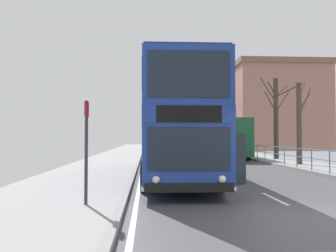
{
  "coord_description": "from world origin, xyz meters",
  "views": [
    {
      "loc": [
        -3.66,
        -7.21,
        1.78
      ],
      "look_at": [
        -2.95,
        4.65,
        2.16
      ],
      "focal_mm": 36.96,
      "sensor_mm": 36.0,
      "label": 1
    }
  ],
  "objects_px": {
    "bare_tree_far_01": "(299,122)",
    "background_building_01": "(273,108)",
    "double_decker_bus_main": "(176,125)",
    "bare_tree_far_00": "(223,123)",
    "bare_tree_far_02": "(276,116)",
    "bus_stop_sign_near": "(86,140)",
    "background_bus_far_lane": "(223,137)"
  },
  "relations": [
    {
      "from": "double_decker_bus_main",
      "to": "background_building_01",
      "type": "height_order",
      "value": "background_building_01"
    },
    {
      "from": "background_bus_far_lane",
      "to": "bus_stop_sign_near",
      "type": "bearing_deg",
      "value": -111.15
    },
    {
      "from": "bus_stop_sign_near",
      "to": "double_decker_bus_main",
      "type": "bearing_deg",
      "value": 64.92
    },
    {
      "from": "double_decker_bus_main",
      "to": "bare_tree_far_01",
      "type": "height_order",
      "value": "bare_tree_far_01"
    },
    {
      "from": "background_bus_far_lane",
      "to": "bare_tree_far_02",
      "type": "relative_size",
      "value": 1.55
    },
    {
      "from": "bare_tree_far_01",
      "to": "background_building_01",
      "type": "xyz_separation_m",
      "value": [
        8.73,
        27.84,
        3.32
      ]
    },
    {
      "from": "background_building_01",
      "to": "bare_tree_far_01",
      "type": "bearing_deg",
      "value": -107.4
    },
    {
      "from": "background_bus_far_lane",
      "to": "bus_stop_sign_near",
      "type": "xyz_separation_m",
      "value": [
        -7.97,
        -20.61,
        -0.04
      ]
    },
    {
      "from": "background_building_01",
      "to": "bus_stop_sign_near",
      "type": "bearing_deg",
      "value": -116.04
    },
    {
      "from": "bus_stop_sign_near",
      "to": "bare_tree_far_01",
      "type": "relative_size",
      "value": 0.5
    },
    {
      "from": "double_decker_bus_main",
      "to": "background_bus_far_lane",
      "type": "xyz_separation_m",
      "value": [
        5.32,
        14.95,
        -0.53
      ]
    },
    {
      "from": "bare_tree_far_00",
      "to": "background_building_01",
      "type": "bearing_deg",
      "value": 25.72
    },
    {
      "from": "background_bus_far_lane",
      "to": "bare_tree_far_01",
      "type": "bearing_deg",
      "value": -72.94
    },
    {
      "from": "bare_tree_far_02",
      "to": "background_building_01",
      "type": "relative_size",
      "value": 0.5
    },
    {
      "from": "bare_tree_far_01",
      "to": "bare_tree_far_02",
      "type": "relative_size",
      "value": 0.81
    },
    {
      "from": "bus_stop_sign_near",
      "to": "bare_tree_far_00",
      "type": "bearing_deg",
      "value": 72.55
    },
    {
      "from": "background_bus_far_lane",
      "to": "background_building_01",
      "type": "height_order",
      "value": "background_building_01"
    },
    {
      "from": "bus_stop_sign_near",
      "to": "bare_tree_far_02",
      "type": "height_order",
      "value": "bare_tree_far_02"
    },
    {
      "from": "bare_tree_far_02",
      "to": "background_building_01",
      "type": "bearing_deg",
      "value": 70.17
    },
    {
      "from": "double_decker_bus_main",
      "to": "bare_tree_far_00",
      "type": "height_order",
      "value": "bare_tree_far_00"
    },
    {
      "from": "bare_tree_far_02",
      "to": "background_building_01",
      "type": "xyz_separation_m",
      "value": [
        8.15,
        22.61,
        2.62
      ]
    },
    {
      "from": "double_decker_bus_main",
      "to": "bus_stop_sign_near",
      "type": "bearing_deg",
      "value": -115.08
    },
    {
      "from": "double_decker_bus_main",
      "to": "bare_tree_far_00",
      "type": "xyz_separation_m",
      "value": [
        8.59,
        30.1,
        1.37
      ]
    },
    {
      "from": "background_bus_far_lane",
      "to": "double_decker_bus_main",
      "type": "bearing_deg",
      "value": -109.6
    },
    {
      "from": "double_decker_bus_main",
      "to": "bus_stop_sign_near",
      "type": "height_order",
      "value": "double_decker_bus_main"
    },
    {
      "from": "background_bus_far_lane",
      "to": "background_building_01",
      "type": "bearing_deg",
      "value": 59.1
    },
    {
      "from": "background_bus_far_lane",
      "to": "bare_tree_far_00",
      "type": "relative_size",
      "value": 1.46
    },
    {
      "from": "bare_tree_far_02",
      "to": "bare_tree_far_01",
      "type": "bearing_deg",
      "value": -96.25
    },
    {
      "from": "bare_tree_far_02",
      "to": "bus_stop_sign_near",
      "type": "bearing_deg",
      "value": -123.35
    },
    {
      "from": "bus_stop_sign_near",
      "to": "bare_tree_far_02",
      "type": "xyz_separation_m",
      "value": [
        11.24,
        17.08,
        1.67
      ]
    },
    {
      "from": "background_building_01",
      "to": "bare_tree_far_02",
      "type": "bearing_deg",
      "value": -109.83
    },
    {
      "from": "bare_tree_far_01",
      "to": "background_building_01",
      "type": "relative_size",
      "value": 0.41
    }
  ]
}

